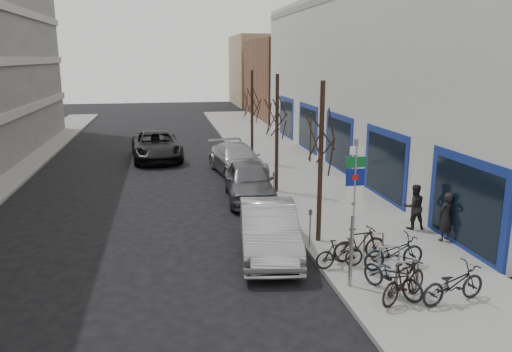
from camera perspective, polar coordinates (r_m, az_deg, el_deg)
name	(u,v)px	position (r m, az deg, el deg)	size (l,w,h in m)	color
ground	(263,298)	(13.59, 0.84, -13.79)	(120.00, 120.00, 0.00)	black
sidewalk_east	(316,191)	(23.72, 6.82, -1.68)	(5.00, 70.00, 0.15)	slate
commercial_building	(486,78)	(33.95, 24.82, 10.16)	(20.00, 32.00, 10.00)	#B7B7B2
brick_building_far	(310,79)	(54.13, 6.22, 11.00)	(12.00, 14.00, 8.00)	brown
tan_building_far	(282,70)	(68.73, 3.02, 11.97)	(13.00, 12.00, 9.00)	#937A5B
highway_sign_pole	(354,205)	(13.31, 11.09, -3.23)	(0.55, 0.10, 4.20)	gray
bike_rack	(389,256)	(14.97, 14.98, -8.85)	(0.66, 2.26, 0.83)	gray
tree_near	(322,125)	(16.27, 7.52, 5.86)	(1.80, 1.80, 5.50)	black
tree_mid	(277,106)	(22.51, 2.43, 8.03)	(1.80, 1.80, 5.50)	black
tree_far	(252,95)	(28.86, -0.46, 9.23)	(1.80, 1.80, 5.50)	black
meter_front	(310,224)	(16.40, 6.21, -5.50)	(0.10, 0.08, 1.27)	gray
meter_mid	(274,183)	(21.51, 2.06, -0.84)	(0.10, 0.08, 1.27)	gray
meter_back	(252,159)	(26.77, -0.47, 2.01)	(0.10, 0.08, 1.27)	gray
bike_near_left	(393,273)	(13.74, 15.39, -10.64)	(0.57, 1.88, 1.15)	black
bike_near_right	(404,281)	(13.42, 16.57, -11.40)	(0.54, 1.83, 1.11)	black
bike_mid_curb	(394,249)	(15.27, 15.49, -8.09)	(0.59, 1.94, 1.18)	black
bike_mid_inner	(340,253)	(15.01, 9.54, -8.71)	(0.45, 1.51, 0.91)	black
bike_far_curb	(454,281)	(13.74, 21.65, -11.07)	(0.58, 1.92, 1.17)	black
bike_far_inner	(359,244)	(15.62, 11.74, -7.57)	(0.53, 1.79, 1.09)	black
parked_car_front	(269,230)	(16.08, 1.45, -6.17)	(1.75, 5.01, 1.65)	#9E9EA3
parked_car_mid	(249,181)	(22.17, -0.80, -0.57)	(2.02, 5.01, 1.71)	#55555B
parked_car_back	(237,159)	(27.10, -2.19, 1.90)	(2.26, 5.56, 1.61)	#939398
lane_car	(156,146)	(31.64, -11.34, 3.42)	(2.86, 6.20, 1.72)	black
pedestrian_near	(446,217)	(18.00, 20.85, -4.38)	(0.61, 0.40, 1.67)	black
pedestrian_far	(414,206)	(18.85, 17.61, -3.33)	(0.62, 0.42, 1.67)	black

